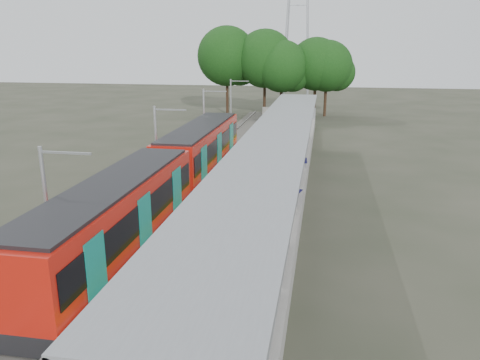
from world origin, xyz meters
name	(u,v)px	position (x,y,z in m)	size (l,w,h in m)	color
trackbed	(190,186)	(-4.50, 20.00, 0.12)	(3.00, 70.00, 0.24)	#59544C
platform	(258,184)	(0.00, 20.00, 0.50)	(6.00, 50.00, 1.00)	gray
tactile_strip	(219,174)	(-2.55, 20.00, 1.01)	(0.60, 50.00, 0.02)	gold
end_fence	(289,113)	(0.00, 44.95, 1.60)	(6.00, 0.10, 1.20)	#9EA0A5
train	(168,174)	(-4.50, 15.84, 2.05)	(2.74, 27.60, 3.62)	black
canopy	(279,139)	(1.61, 16.19, 4.20)	(3.27, 38.00, 3.66)	#9EA0A5
tree_cluster	(276,61)	(-2.39, 53.46, 6.98)	(19.99, 8.65, 11.45)	#382316
catenary_masts	(158,146)	(-6.22, 19.00, 2.91)	(2.08, 48.16, 5.40)	#9EA0A5
bench_mid	(293,191)	(2.48, 15.58, 1.50)	(0.78, 1.46, 0.96)	#121050
bench_far	(303,159)	(2.62, 23.02, 1.51)	(0.50, 1.43, 0.96)	#121050
info_pillar_near	(234,244)	(0.80, 7.63, 1.81)	(0.42, 0.42, 1.86)	beige
info_pillar_far	(279,175)	(1.53, 17.28, 1.87)	(0.45, 0.45, 2.00)	beige
litter_bin	(278,165)	(1.10, 21.43, 1.42)	(0.41, 0.41, 0.84)	#9EA0A5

